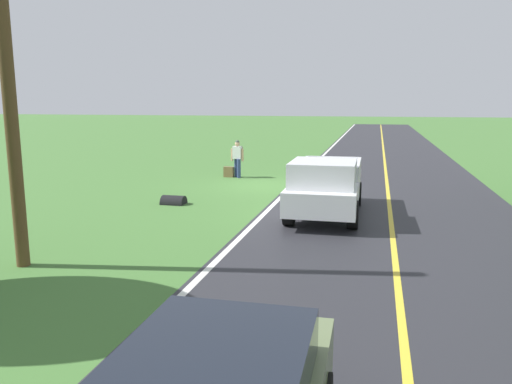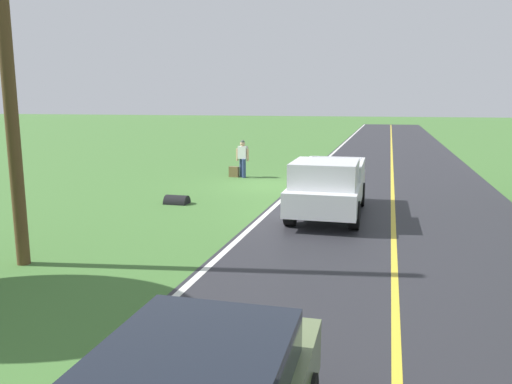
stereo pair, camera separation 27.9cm
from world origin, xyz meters
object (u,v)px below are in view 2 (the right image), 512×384
(hitchhiker_walking, at_px, (243,156))
(suitcase_carried, at_px, (234,172))
(utility_pole_roadside, at_px, (7,68))
(pickup_truck_passing, at_px, (328,186))

(hitchhiker_walking, xyz_separation_m, suitcase_carried, (0.43, 0.05, -0.73))
(hitchhiker_walking, relative_size, utility_pole_roadside, 0.21)
(pickup_truck_passing, bearing_deg, utility_pole_roadside, 47.13)
(suitcase_carried, xyz_separation_m, pickup_truck_passing, (-5.23, 7.14, 0.72))
(hitchhiker_walking, relative_size, pickup_truck_passing, 0.32)
(pickup_truck_passing, relative_size, utility_pole_roadside, 0.65)
(hitchhiker_walking, bearing_deg, suitcase_carried, 6.10)
(suitcase_carried, height_order, pickup_truck_passing, pickup_truck_passing)
(suitcase_carried, distance_m, utility_pole_roadside, 14.07)
(hitchhiker_walking, distance_m, suitcase_carried, 0.85)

